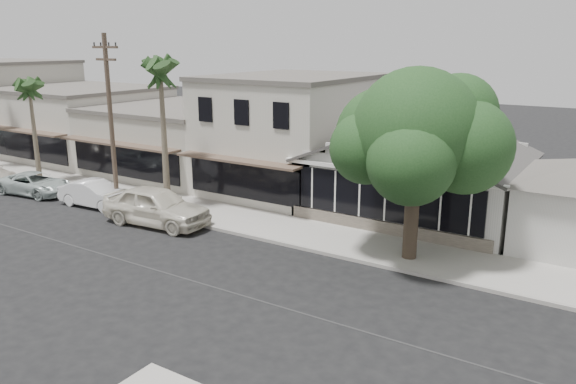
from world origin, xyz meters
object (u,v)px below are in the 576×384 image
Objects in this scene: car_0 at (156,206)px; car_1 at (96,194)px; car_2 at (35,184)px; shade_tree at (417,135)px; utility_pole at (111,117)px.

car_1 is at bearing 80.16° from car_0.
car_0 is at bearing -98.46° from car_2.
car_1 is 17.55m from shade_tree.
car_2 is at bearing 88.64° from car_1.
utility_pole reaches higher than car_1.
shade_tree is (16.89, 1.93, 4.37)m from car_1.
shade_tree reaches higher than car_2.
car_2 is (-10.00, 0.21, -0.30)m from car_0.
shade_tree is at bearing -91.59° from car_2.
car_0 is (4.10, -1.12, -3.85)m from utility_pole.
car_0 is 5.03m from car_1.
car_1 is at bearing -94.52° from car_2.
shade_tree is (21.89, 2.17, 4.44)m from car_2.
shade_tree is at bearing 4.52° from utility_pole.
utility_pole reaches higher than shade_tree.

